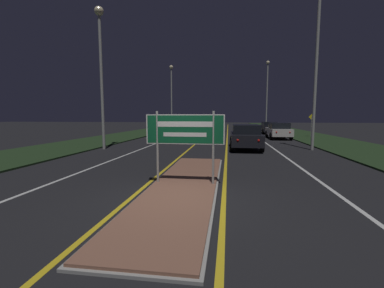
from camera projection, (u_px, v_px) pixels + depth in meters
ground_plane at (176, 200)px, 6.42m from camera, size 160.00×160.00×0.00m
median_island at (185, 185)px, 7.71m from camera, size 1.98×8.98×0.10m
verge_left at (127, 135)px, 27.43m from camera, size 5.00×100.00×0.08m
verge_right at (314, 137)px, 24.79m from camera, size 5.00×100.00×0.08m
centre_line_yellow_left at (208, 133)px, 31.20m from camera, size 0.12×70.00×0.01m
centre_line_yellow_right at (227, 134)px, 30.87m from camera, size 0.12×70.00×0.01m
lane_line_white_left at (183, 133)px, 31.62m from camera, size 0.12×70.00×0.01m
lane_line_white_right at (253, 134)px, 30.45m from camera, size 0.12×70.00×0.01m
edge_line_white_left at (160, 133)px, 32.03m from camera, size 0.10×70.00×0.01m
edge_line_white_right at (279, 134)px, 30.03m from camera, size 0.10×70.00×0.01m
highway_sign at (185, 132)px, 7.54m from camera, size 2.33×0.07×2.14m
streetlight_left_near at (101, 56)px, 15.70m from camera, size 0.55×0.55×8.66m
streetlight_left_far at (171, 89)px, 35.03m from camera, size 0.52×0.52×8.95m
streetlight_right_near at (317, 52)px, 15.22m from camera, size 0.46×0.46×9.86m
streetlight_right_far at (267, 89)px, 35.64m from camera, size 0.47×0.47×9.66m
car_receding_0 at (245, 136)px, 16.34m from camera, size 1.96×4.75×1.55m
car_receding_1 at (278, 130)px, 23.73m from camera, size 1.91×4.42×1.48m
car_receding_2 at (269, 127)px, 30.73m from camera, size 1.87×4.51×1.42m
car_approaching_0 at (187, 131)px, 22.66m from camera, size 1.87×4.44×1.54m
car_approaching_1 at (174, 126)px, 34.36m from camera, size 2.01×4.17×1.42m
warning_sign at (311, 123)px, 25.22m from camera, size 0.60×0.06×2.23m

